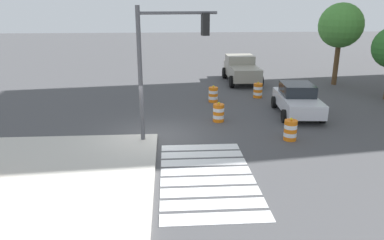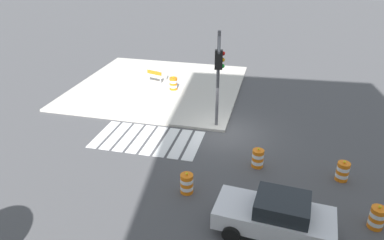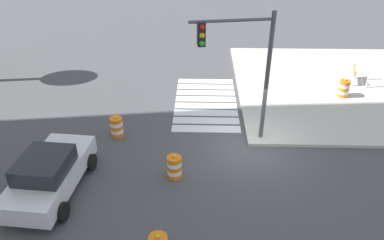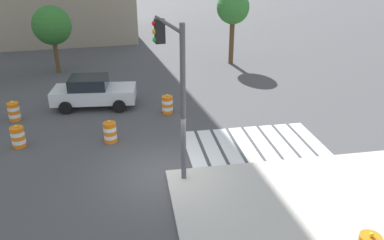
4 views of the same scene
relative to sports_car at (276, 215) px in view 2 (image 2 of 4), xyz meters
name	(u,v)px [view 2 (image 2 of 4)]	position (x,y,z in m)	size (l,w,h in m)	color
ground_plane	(225,133)	(3.03, -7.38, -0.81)	(120.00, 120.00, 0.00)	#474749
sidewalk_corner	(158,86)	(9.03, -13.38, -0.74)	(12.00, 12.00, 0.15)	#BCB7AD
crosswalk_stripes	(148,139)	(7.03, -5.58, -0.80)	(5.85, 3.20, 0.02)	silver
sports_car	(276,215)	(0.00, 0.00, 0.00)	(4.45, 2.43, 1.63)	silver
traffic_barrel_near_corner	(187,183)	(3.76, -1.59, -0.36)	(0.56, 0.56, 1.02)	orange
traffic_barrel_crosswalk_end	(258,158)	(0.95, -4.35, -0.36)	(0.56, 0.56, 1.02)	orange
traffic_barrel_median_near	(377,218)	(-3.74, -1.21, -0.36)	(0.56, 0.56, 1.02)	orange
traffic_barrel_median_far	(343,171)	(-2.87, -4.16, -0.36)	(0.56, 0.56, 1.02)	orange
traffic_barrel_on_sidewalk	(173,83)	(7.68, -12.85, -0.21)	(0.56, 0.56, 1.02)	orange
construction_barricade	(156,74)	(9.47, -14.14, -0.09)	(1.41, 1.10, 1.00)	silver
traffic_light_pole	(218,69)	(3.42, -6.86, 3.10)	(0.83, 3.26, 5.50)	#4C4C51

